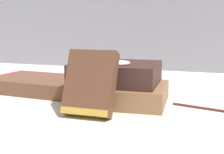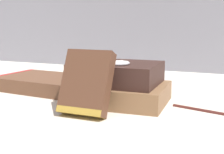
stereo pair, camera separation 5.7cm
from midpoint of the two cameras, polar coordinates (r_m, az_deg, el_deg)
The scene contains 8 objects.
ground_plane at distance 0.68m, azimuth 3.81°, elevation -4.81°, with size 3.00×3.00×0.00m, color beige.
book_flat_bottom at distance 0.68m, azimuth 3.63°, elevation -3.01°, with size 0.21×0.17×0.04m.
book_flat_top at distance 0.68m, azimuth 2.91°, elevation 0.74°, with size 0.19×0.15×0.05m.
book_side_left at distance 0.83m, azimuth -10.46°, elevation -1.04°, with size 0.25×0.18×0.04m.
book_leaning_front at distance 0.58m, azimuth -1.98°, elevation -1.56°, with size 0.09×0.07×0.12m.
pocket_watch at distance 0.65m, azimuth 3.75°, elevation 2.55°, with size 0.05×0.05×0.01m.
reading_glasses at distance 0.87m, azimuth 3.80°, elevation -1.38°, with size 0.10×0.06×0.00m.
fountain_pen at distance 0.65m, azimuth 19.22°, elevation -5.66°, with size 0.14×0.05×0.01m.
Camera 2 is at (0.24, -0.61, 0.17)m, focal length 50.00 mm.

